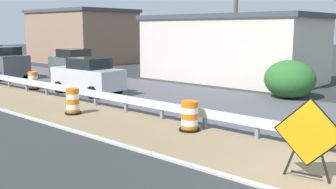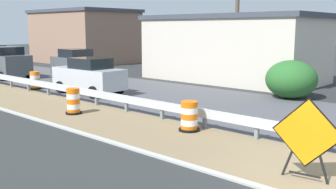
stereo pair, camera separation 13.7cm
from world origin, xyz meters
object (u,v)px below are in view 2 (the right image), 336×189
Objects in this scene: traffic_barrel_mid at (35,81)px; utility_pole_near at (237,6)px; car_mid_far_lane at (77,64)px; warning_sign_diamond at (307,136)px; car_lead_near_lane at (6,62)px; traffic_barrel_nearest at (189,118)px; traffic_barrel_close at (73,102)px; car_lead_far_lane at (89,76)px.

utility_pole_near reaches higher than traffic_barrel_mid.
car_mid_far_lane is 11.54m from utility_pole_near.
warning_sign_diamond is 0.21× the size of utility_pole_near.
car_lead_near_lane is at bearing 116.73° from utility_pole_near.
traffic_barrel_nearest is (1.62, 4.79, -0.59)m from warning_sign_diamond.
utility_pole_near is at bearing 25.29° from car_mid_far_lane.
traffic_barrel_nearest is 11.55m from utility_pole_near.
traffic_barrel_close is at bearing 101.99° from traffic_barrel_nearest.
traffic_barrel_mid is 0.11× the size of utility_pole_near.
car_lead_near_lane reaches higher than traffic_barrel_close.
traffic_barrel_nearest is at bearing -155.75° from utility_pole_near.
traffic_barrel_nearest is 0.25× the size of car_mid_far_lane.
traffic_barrel_close is 0.12× the size of utility_pole_near.
car_lead_far_lane is at bearing 74.93° from traffic_barrel_nearest.
traffic_barrel_nearest is at bearing 162.82° from car_lead_far_lane.
car_mid_far_lane is (5.46, 14.44, 0.58)m from traffic_barrel_nearest.
traffic_barrel_mid is (2.85, 17.35, -0.59)m from warning_sign_diamond.
warning_sign_diamond is 17.59m from traffic_barrel_mid.
traffic_barrel_close is at bearing 175.53° from utility_pole_near.
car_lead_near_lane is (1.29, 6.24, 0.65)m from traffic_barrel_mid.
warning_sign_diamond reaches higher than traffic_barrel_mid.
car_lead_far_lane is at bearing -114.47° from warning_sign_diamond.
utility_pole_near is (4.31, -10.04, 3.72)m from car_mid_far_lane.
car_lead_far_lane is 9.44m from utility_pole_near.
warning_sign_diamond is 14.28m from car_lead_far_lane.
car_mid_far_lane is (6.57, 9.19, 0.57)m from traffic_barrel_close.
car_lead_near_lane is at bearing -2.85° from car_lead_far_lane.
car_lead_near_lane is 1.01× the size of car_mid_far_lane.
car_mid_far_lane is at bearing 69.29° from traffic_barrel_nearest.
traffic_barrel_nearest is 12.62m from traffic_barrel_mid.
traffic_barrel_mid is at bearing 15.61° from car_lead_far_lane.
traffic_barrel_nearest is 9.24m from car_lead_far_lane.
car_lead_far_lane is (-0.13, -9.89, -0.14)m from car_lead_near_lane.
car_mid_far_lane reaches higher than car_lead_far_lane.
traffic_barrel_mid is at bearing -63.97° from car_mid_far_lane.
car_mid_far_lane is (7.08, 19.23, -0.00)m from warning_sign_diamond.
car_lead_far_lane is 1.06× the size of car_mid_far_lane.
traffic_barrel_nearest is at bearing -78.01° from traffic_barrel_close.
traffic_barrel_close is 14.04m from car_lead_near_lane.
warning_sign_diamond reaches higher than traffic_barrel_nearest.
car_lead_far_lane is 0.47× the size of utility_pole_near.
traffic_barrel_nearest is 18.97m from car_lead_near_lane.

